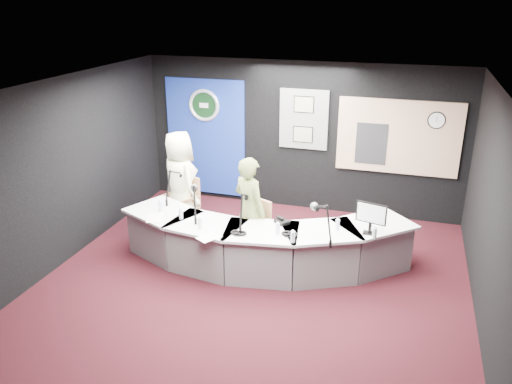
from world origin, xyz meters
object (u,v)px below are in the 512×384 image
(person_man, at_px, (180,182))
(armchair_left, at_px, (181,203))
(armchair_right, at_px, (250,233))
(broadcast_desk, at_px, (261,243))
(person_woman, at_px, (250,210))

(person_man, bearing_deg, armchair_left, -0.00)
(armchair_right, bearing_deg, broadcast_desk, -8.32)
(armchair_left, relative_size, person_man, 0.57)
(armchair_left, bearing_deg, armchair_right, 4.03)
(broadcast_desk, relative_size, person_man, 2.53)
(armchair_left, xyz_separation_m, person_woman, (1.47, -0.68, 0.33))
(person_woman, bearing_deg, person_man, 4.38)
(broadcast_desk, distance_m, person_man, 1.95)
(person_man, bearing_deg, person_woman, -167.47)
(broadcast_desk, xyz_separation_m, person_woman, (-0.22, 0.15, 0.46))
(person_man, xyz_separation_m, person_woman, (1.47, -0.68, -0.05))
(armchair_left, distance_m, person_man, 0.39)
(armchair_right, bearing_deg, armchair_left, -179.06)
(broadcast_desk, xyz_separation_m, armchair_left, (-1.69, 0.83, 0.13))
(armchair_right, relative_size, person_woman, 0.53)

